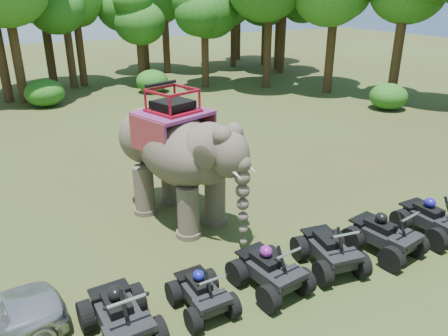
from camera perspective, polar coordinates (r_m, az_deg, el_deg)
The scene contains 25 objects.
ground at distance 12.29m, azimuth 2.72°, elevation -10.12°, with size 110.00×110.00×0.00m, color #47381E.
elephant at distance 12.91m, azimuth -6.14°, elevation 1.65°, with size 2.15×4.89×4.11m, color #4D4138, non-canonical shape.
atv_0 at distance 9.34m, azimuth -13.51°, elevation -17.58°, with size 1.36×1.87×1.38m, color black, non-canonical shape.
atv_1 at distance 9.84m, azimuth -2.94°, elevation -15.36°, with size 1.13×1.55×1.15m, color black, non-canonical shape.
atv_2 at distance 10.43m, azimuth 6.02°, elevation -12.43°, with size 1.30×1.79×1.32m, color black, non-canonical shape.
atv_3 at distance 11.40m, azimuth 13.71°, elevation -9.69°, with size 1.31×1.79×1.33m, color black, non-canonical shape.
atv_4 at distance 12.41m, azimuth 20.32°, elevation -7.57°, with size 1.36×1.86×1.38m, color black, non-canonical shape.
atv_5 at distance 13.78m, azimuth 25.65°, elevation -5.43°, with size 1.35×1.85×1.37m, color black, non-canonical shape.
tree_0 at distance 33.16m, azimuth -19.78°, elevation 16.26°, with size 5.30×5.30×7.58m, color #195114, non-canonical shape.
tree_1 at distance 32.97m, azimuth -10.97°, elevation 16.19°, with size 4.58×4.58×6.54m, color #195114, non-canonical shape.
tree_2 at distance 31.78m, azimuth -2.53°, elevation 17.16°, with size 5.22×5.22×7.45m, color #195114, non-canonical shape.
tree_3 at distance 31.70m, azimuth 5.80°, elevation 17.93°, with size 5.89×5.89×8.41m, color #195114, non-canonical shape.
tree_4 at distance 30.64m, azimuth 14.08°, elevation 18.37°, with size 6.71×6.71×9.59m, color #195114, non-canonical shape.
tree_5 at distance 29.44m, azimuth 22.21°, elevation 17.31°, with size 6.71×6.71×9.59m, color #195114, non-canonical shape.
tree_28 at distance 44.83m, azimuth 1.85°, elevation 18.67°, with size 5.21×5.21×7.44m, color #195114, non-canonical shape.
tree_29 at distance 34.28m, azimuth -22.49°, elevation 18.06°, with size 6.96×6.96×9.94m, color #195114, non-canonical shape.
tree_31 at distance 41.91m, azimuth 5.40°, elevation 18.90°, with size 5.79×5.79×8.28m, color #195114, non-canonical shape.
tree_32 at distance 39.24m, azimuth -10.68°, elevation 18.56°, with size 5.94×5.94×8.49m, color #195114, non-canonical shape.
tree_34 at distance 37.67m, azimuth 7.72°, elevation 18.40°, with size 5.77×5.77×8.24m, color #195114, non-canonical shape.
tree_35 at distance 40.64m, azimuth 1.26°, elevation 18.29°, with size 5.21×5.21×7.44m, color #195114, non-canonical shape.
tree_37 at distance 33.77m, azimuth -18.52°, elevation 16.51°, with size 5.31×5.31×7.59m, color #195114, non-canonical shape.
tree_38 at distance 29.72m, azimuth -25.92°, elevation 15.84°, with size 6.04×6.04×8.63m, color #195114, non-canonical shape.
tree_39 at distance 39.16m, azimuth 7.16°, elevation 18.55°, with size 5.74×5.74×8.21m, color #195114, non-canonical shape.
tree_40 at distance 38.62m, azimuth -10.45°, elevation 18.39°, with size 5.82×5.82×8.31m, color #195114, non-canonical shape.
tree_41 at distance 37.82m, azimuth -7.74°, elevation 18.96°, with size 6.27×6.27×8.96m, color #195114, non-canonical shape.
Camera 1 is at (-5.45, -8.82, 6.59)m, focal length 35.00 mm.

